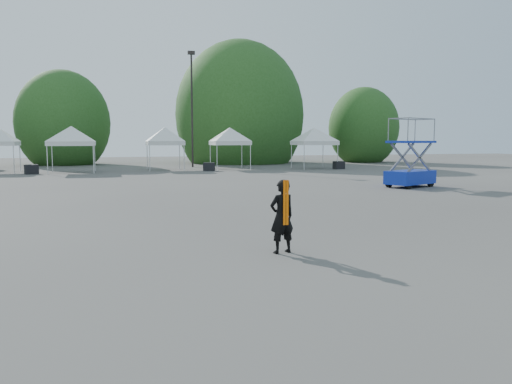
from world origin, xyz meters
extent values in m
plane|color=#474442|center=(0.00, 0.00, 0.00)|extent=(120.00, 120.00, 0.00)
cylinder|color=black|center=(3.00, 32.00, 4.75)|extent=(0.16, 0.16, 9.50)
cube|color=black|center=(3.00, 32.00, 9.65)|extent=(0.60, 0.25, 0.30)
cylinder|color=#382314|center=(-8.00, 40.00, 1.14)|extent=(0.36, 0.36, 2.27)
ellipsoid|color=#234D19|center=(-8.00, 40.00, 3.94)|extent=(4.16, 4.16, 4.78)
cylinder|color=#382314|center=(9.00, 39.00, 1.40)|extent=(0.36, 0.36, 2.80)
ellipsoid|color=#234D19|center=(9.00, 39.00, 4.85)|extent=(5.12, 5.12, 5.89)
cylinder|color=#382314|center=(22.00, 37.00, 1.05)|extent=(0.36, 0.36, 2.10)
ellipsoid|color=#234D19|center=(22.00, 37.00, 3.64)|extent=(3.84, 3.84, 4.42)
cylinder|color=silver|center=(-10.31, 27.57, 1.00)|extent=(0.06, 0.06, 2.00)
cylinder|color=silver|center=(-10.31, 30.15, 1.00)|extent=(0.06, 0.06, 2.00)
cylinder|color=silver|center=(-7.92, 25.69, 1.00)|extent=(0.06, 0.06, 2.00)
cylinder|color=silver|center=(-4.93, 25.69, 1.00)|extent=(0.06, 0.06, 2.00)
cylinder|color=silver|center=(-7.92, 28.69, 1.00)|extent=(0.06, 0.06, 2.00)
cylinder|color=silver|center=(-4.93, 28.69, 1.00)|extent=(0.06, 0.06, 2.00)
cube|color=silver|center=(-6.42, 27.19, 2.08)|extent=(3.19, 3.19, 0.30)
pyramid|color=silver|center=(-6.42, 27.19, 3.33)|extent=(4.51, 4.51, 1.10)
cylinder|color=silver|center=(-0.98, 27.33, 1.00)|extent=(0.06, 0.06, 2.00)
cylinder|color=silver|center=(1.61, 27.33, 1.00)|extent=(0.06, 0.06, 2.00)
cylinder|color=silver|center=(-0.98, 29.92, 1.00)|extent=(0.06, 0.06, 2.00)
cylinder|color=silver|center=(1.61, 29.92, 1.00)|extent=(0.06, 0.06, 2.00)
cube|color=silver|center=(0.32, 28.63, 2.08)|extent=(2.79, 2.79, 0.30)
pyramid|color=silver|center=(0.32, 28.63, 3.33)|extent=(3.94, 3.94, 1.10)
cylinder|color=silver|center=(4.09, 26.97, 1.00)|extent=(0.06, 0.06, 2.00)
cylinder|color=silver|center=(6.77, 26.97, 1.00)|extent=(0.06, 0.06, 2.00)
cylinder|color=silver|center=(4.09, 29.66, 1.00)|extent=(0.06, 0.06, 2.00)
cylinder|color=silver|center=(6.77, 29.66, 1.00)|extent=(0.06, 0.06, 2.00)
cube|color=silver|center=(5.43, 28.32, 2.08)|extent=(2.88, 2.88, 0.30)
pyramid|color=silver|center=(5.43, 28.32, 3.33)|extent=(4.08, 4.08, 1.10)
cylinder|color=silver|center=(10.78, 25.67, 1.00)|extent=(0.06, 0.06, 2.00)
cylinder|color=silver|center=(13.64, 25.67, 1.00)|extent=(0.06, 0.06, 2.00)
cylinder|color=silver|center=(10.78, 28.54, 1.00)|extent=(0.06, 0.06, 2.00)
cylinder|color=silver|center=(13.64, 28.54, 1.00)|extent=(0.06, 0.06, 2.00)
cube|color=silver|center=(12.21, 27.10, 2.08)|extent=(3.07, 3.07, 0.30)
pyramid|color=silver|center=(12.21, 27.10, 3.33)|extent=(4.34, 4.34, 1.10)
imported|color=black|center=(-0.42, -1.11, 0.77)|extent=(0.63, 0.49, 1.54)
cube|color=#FF6505|center=(-0.42, -1.27, 1.08)|extent=(0.12, 0.02, 0.93)
cube|color=#0B0B96|center=(10.56, 10.90, 0.49)|extent=(2.94, 2.26, 0.66)
cube|color=#0B0B96|center=(10.56, 10.90, 2.25)|extent=(2.82, 2.16, 0.11)
cylinder|color=black|center=(9.87, 10.00, 0.20)|extent=(0.43, 0.31, 0.40)
cylinder|color=black|center=(11.68, 10.79, 0.20)|extent=(0.43, 0.31, 0.40)
cylinder|color=black|center=(9.43, 11.01, 0.20)|extent=(0.43, 0.31, 0.40)
cylinder|color=black|center=(11.25, 11.79, 0.20)|extent=(0.43, 0.31, 0.40)
cube|color=black|center=(-9.03, 26.37, 0.33)|extent=(1.01, 0.89, 0.65)
cube|color=black|center=(3.35, 26.39, 0.32)|extent=(0.99, 0.89, 0.64)
cube|color=black|center=(13.88, 25.92, 0.31)|extent=(0.85, 0.69, 0.63)
camera|label=1|loc=(-3.81, -10.78, 2.36)|focal=35.00mm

